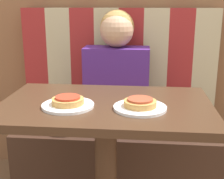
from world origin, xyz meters
TOP-DOWN VIEW (x-y plane):
  - booth_seat at (0.00, 0.58)m, footprint 1.27×0.46m
  - booth_backrest at (-0.00, 0.76)m, footprint 1.27×0.09m
  - dining_table at (0.00, 0.00)m, footprint 0.92×0.59m
  - person at (0.00, 0.58)m, footprint 0.39×0.23m
  - plate_left at (-0.15, -0.07)m, footprint 0.22×0.22m
  - plate_right at (0.15, -0.07)m, footprint 0.22×0.22m
  - pizza_left at (-0.15, -0.07)m, footprint 0.13×0.13m
  - pizza_right at (0.15, -0.07)m, footprint 0.13×0.13m

SIDE VIEW (x-z plane):
  - booth_seat at x=0.00m, z-range 0.00..0.42m
  - dining_table at x=0.00m, z-range 0.26..1.03m
  - plate_left at x=-0.15m, z-range 0.77..0.78m
  - plate_right at x=0.15m, z-range 0.77..0.78m
  - booth_backrest at x=0.00m, z-range 0.42..1.16m
  - person at x=0.00m, z-range 0.43..1.16m
  - pizza_left at x=-0.15m, z-range 0.78..0.82m
  - pizza_right at x=0.15m, z-range 0.78..0.82m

